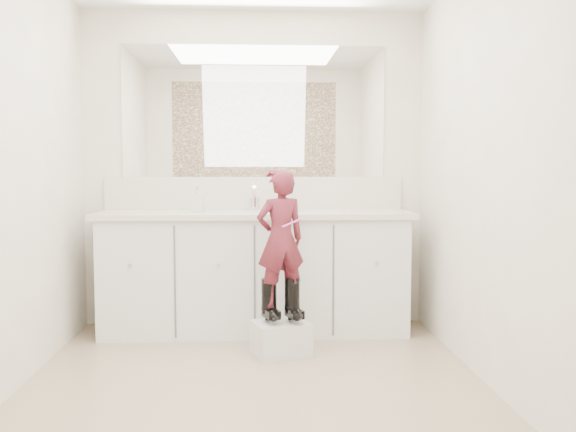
{
  "coord_description": "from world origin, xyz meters",
  "views": [
    {
      "loc": [
        0.01,
        -3.46,
        1.22
      ],
      "look_at": [
        0.21,
        0.56,
        0.91
      ],
      "focal_mm": 40.0,
      "sensor_mm": 36.0,
      "label": 1
    }
  ],
  "objects": [
    {
      "name": "wall_front",
      "position": [
        0.0,
        -1.5,
        1.2
      ],
      "size": [
        2.6,
        0.0,
        2.6
      ],
      "primitive_type": "plane",
      "rotation": [
        -1.57,
        0.0,
        0.0
      ],
      "color": "beige",
      "rests_on": "floor"
    },
    {
      "name": "soap_bottle",
      "position": [
        -0.41,
        1.21,
        0.99
      ],
      "size": [
        0.09,
        0.09,
        0.19
      ],
      "primitive_type": "imported",
      "rotation": [
        0.0,
        0.0,
        -0.08
      ],
      "color": "beige",
      "rests_on": "countertop"
    },
    {
      "name": "toothbrush",
      "position": [
        0.24,
        0.55,
        0.87
      ],
      "size": [
        0.13,
        0.05,
        0.06
      ],
      "primitive_type": "cylinder",
      "rotation": [
        0.0,
        1.22,
        0.32
      ],
      "color": "#FA61BD",
      "rests_on": "toddler"
    },
    {
      "name": "boot_left",
      "position": [
        0.09,
        0.63,
        0.36
      ],
      "size": [
        0.16,
        0.21,
        0.28
      ],
      "primitive_type": null,
      "rotation": [
        0.0,
        0.0,
        0.32
      ],
      "color": "black",
      "rests_on": "step_stool"
    },
    {
      "name": "toddler",
      "position": [
        0.17,
        0.63,
        0.75
      ],
      "size": [
        0.37,
        0.3,
        0.87
      ],
      "primitive_type": "imported",
      "rotation": [
        0.0,
        0.0,
        3.46
      ],
      "color": "#982E48",
      "rests_on": "step_stool"
    },
    {
      "name": "backsplash",
      "position": [
        0.0,
        1.49,
        1.02
      ],
      "size": [
        2.28,
        0.03,
        0.25
      ],
      "primitive_type": "cube",
      "color": "beige",
      "rests_on": "countertop"
    },
    {
      "name": "wall_left",
      "position": [
        -1.3,
        0.0,
        1.2
      ],
      "size": [
        0.0,
        3.0,
        3.0
      ],
      "primitive_type": "plane",
      "rotation": [
        1.57,
        0.0,
        1.57
      ],
      "color": "beige",
      "rests_on": "floor"
    },
    {
      "name": "countertop",
      "position": [
        0.0,
        1.21,
        0.87
      ],
      "size": [
        2.28,
        0.58,
        0.04
      ],
      "primitive_type": "cube",
      "color": "beige",
      "rests_on": "vanity_cabinet"
    },
    {
      "name": "cup",
      "position": [
        0.26,
        1.3,
        0.94
      ],
      "size": [
        0.13,
        0.13,
        0.1
      ],
      "primitive_type": "imported",
      "rotation": [
        0.0,
        0.0,
        0.31
      ],
      "color": "#C0AF99",
      "rests_on": "countertop"
    },
    {
      "name": "faucet",
      "position": [
        0.0,
        1.38,
        0.94
      ],
      "size": [
        0.08,
        0.08,
        0.1
      ],
      "primitive_type": "cylinder",
      "color": "silver",
      "rests_on": "countertop"
    },
    {
      "name": "vanity_cabinet",
      "position": [
        0.0,
        1.23,
        0.42
      ],
      "size": [
        2.2,
        0.55,
        0.85
      ],
      "primitive_type": "cube",
      "color": "silver",
      "rests_on": "floor"
    },
    {
      "name": "boot_right",
      "position": [
        0.24,
        0.63,
        0.36
      ],
      "size": [
        0.16,
        0.21,
        0.28
      ],
      "primitive_type": null,
      "rotation": [
        0.0,
        0.0,
        0.32
      ],
      "color": "black",
      "rests_on": "step_stool"
    },
    {
      "name": "dot_panel",
      "position": [
        0.0,
        -1.49,
        1.65
      ],
      "size": [
        2.0,
        0.01,
        1.2
      ],
      "primitive_type": "cube",
      "color": "#472819",
      "rests_on": "wall_front"
    },
    {
      "name": "step_stool",
      "position": [
        0.17,
        0.61,
        0.11
      ],
      "size": [
        0.41,
        0.37,
        0.22
      ],
      "primitive_type": "cube",
      "rotation": [
        0.0,
        0.0,
        0.32
      ],
      "color": "silver",
      "rests_on": "floor"
    },
    {
      "name": "mirror",
      "position": [
        0.0,
        1.49,
        1.64
      ],
      "size": [
        2.0,
        0.02,
        1.0
      ],
      "primitive_type": "cube",
      "color": "white",
      "rests_on": "wall_back"
    },
    {
      "name": "wall_right",
      "position": [
        1.3,
        0.0,
        1.2
      ],
      "size": [
        0.0,
        3.0,
        3.0
      ],
      "primitive_type": "plane",
      "rotation": [
        1.57,
        0.0,
        -1.57
      ],
      "color": "beige",
      "rests_on": "floor"
    },
    {
      "name": "wall_back",
      "position": [
        0.0,
        1.5,
        1.2
      ],
      "size": [
        2.6,
        0.0,
        2.6
      ],
      "primitive_type": "plane",
      "rotation": [
        1.57,
        0.0,
        0.0
      ],
      "color": "beige",
      "rests_on": "floor"
    },
    {
      "name": "floor",
      "position": [
        0.0,
        0.0,
        0.0
      ],
      "size": [
        3.0,
        3.0,
        0.0
      ],
      "primitive_type": "plane",
      "color": "#866F57",
      "rests_on": "ground"
    }
  ]
}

